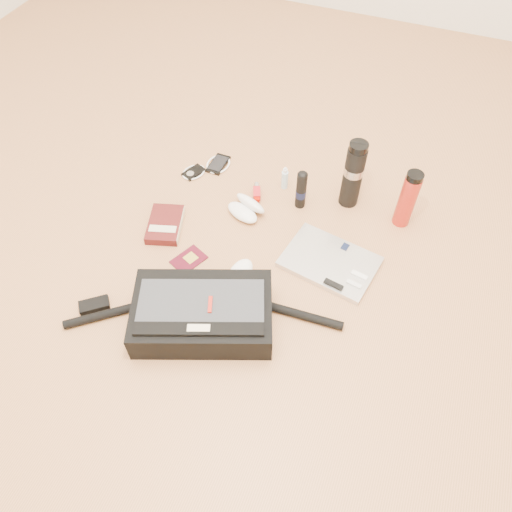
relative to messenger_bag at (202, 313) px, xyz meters
name	(u,v)px	position (x,y,z in m)	size (l,w,h in m)	color
ground	(244,277)	(0.05, 0.22, -0.06)	(4.00, 4.00, 0.00)	#B57A4B
messenger_bag	(202,313)	(0.00, 0.00, 0.00)	(0.84, 0.41, 0.12)	black
laptop	(330,262)	(0.31, 0.38, -0.05)	(0.35, 0.27, 0.03)	silver
book	(165,224)	(-0.31, 0.32, -0.04)	(0.17, 0.21, 0.03)	#461111
passport	(189,260)	(-0.16, 0.21, -0.05)	(0.12, 0.14, 0.01)	#440916
mouse	(240,272)	(0.04, 0.22, -0.04)	(0.08, 0.13, 0.04)	white
sunglasses_case	(246,208)	(-0.05, 0.50, -0.03)	(0.17, 0.16, 0.08)	white
ipod	(194,172)	(-0.34, 0.63, -0.05)	(0.10, 0.11, 0.01)	black
phone	(218,164)	(-0.27, 0.71, -0.05)	(0.10, 0.12, 0.01)	black
inhaler	(257,193)	(-0.05, 0.61, -0.04)	(0.06, 0.10, 0.03)	red
spray_bottle	(285,179)	(0.03, 0.69, -0.01)	(0.03, 0.03, 0.10)	#ACD3E5
aerosol_can	(301,190)	(0.12, 0.62, 0.03)	(0.04, 0.04, 0.17)	black
thermos_black	(353,174)	(0.29, 0.71, 0.09)	(0.07, 0.07, 0.28)	black
thermos_red	(407,199)	(0.50, 0.68, 0.06)	(0.08, 0.08, 0.24)	#A82318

